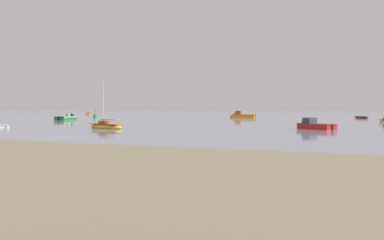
{
  "coord_description": "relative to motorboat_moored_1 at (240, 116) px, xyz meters",
  "views": [
    {
      "loc": [
        29.31,
        -37.15,
        3.39
      ],
      "look_at": [
        1.6,
        29.96,
        0.72
      ],
      "focal_mm": 43.13,
      "sensor_mm": 36.0,
      "label": 1
    }
  ],
  "objects": [
    {
      "name": "channel_buoy",
      "position": [
        -32.1,
        -11.93,
        0.1
      ],
      "size": [
        0.9,
        0.9,
        2.3
      ],
      "color": "#198C2D",
      "rests_on": "ground"
    },
    {
      "name": "rowboat_moored_5",
      "position": [
        26.54,
        6.02,
        -0.19
      ],
      "size": [
        3.67,
        3.73,
        0.62
      ],
      "rotation": [
        0.0,
        0.0,
        5.48
      ],
      "color": "red",
      "rests_on": "ground"
    },
    {
      "name": "motorboat_moored_1",
      "position": [
        0.0,
        0.0,
        0.0
      ],
      "size": [
        6.32,
        2.4,
        2.35
      ],
      "rotation": [
        0.0,
        0.0,
        3.17
      ],
      "color": "orange",
      "rests_on": "ground"
    },
    {
      "name": "sailboat_moored_1",
      "position": [
        -3.31,
        -51.62,
        -0.08
      ],
      "size": [
        5.92,
        3.14,
        6.34
      ],
      "rotation": [
        0.0,
        0.0,
        2.88
      ],
      "color": "gold",
      "rests_on": "ground"
    },
    {
      "name": "ground_plane",
      "position": [
        1.42,
        -66.8,
        -0.36
      ],
      "size": [
        800.0,
        800.0,
        0.0
      ],
      "primitive_type": "plane",
      "color": "gray"
    },
    {
      "name": "motorboat_moored_6",
      "position": [
        -28.02,
        -27.38,
        -0.07
      ],
      "size": [
        2.8,
        6.25,
        2.08
      ],
      "rotation": [
        0.0,
        0.0,
        1.69
      ],
      "color": "#23602D",
      "rests_on": "ground"
    },
    {
      "name": "motorboat_moored_4",
      "position": [
        22.13,
        -41.93,
        -0.02
      ],
      "size": [
        5.97,
        4.8,
        2.2
      ],
      "rotation": [
        0.0,
        0.0,
        2.58
      ],
      "color": "red",
      "rests_on": "ground"
    },
    {
      "name": "rowboat_moored_2",
      "position": [
        -51.9,
        13.87,
        -0.18
      ],
      "size": [
        2.62,
        4.3,
        0.64
      ],
      "rotation": [
        0.0,
        0.0,
        1.9
      ],
      "color": "orange",
      "rests_on": "ground"
    }
  ]
}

